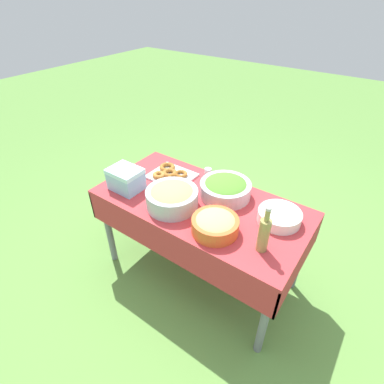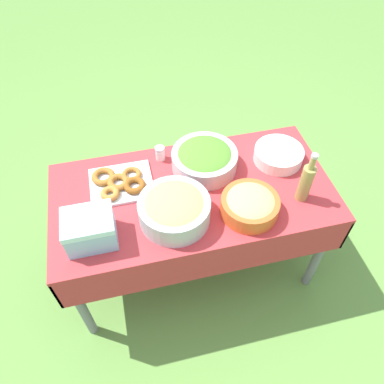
{
  "view_description": "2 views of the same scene",
  "coord_description": "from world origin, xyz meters",
  "px_view_note": "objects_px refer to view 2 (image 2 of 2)",
  "views": [
    {
      "loc": [
        -0.88,
        1.33,
        1.92
      ],
      "look_at": [
        0.01,
        0.08,
        0.82
      ],
      "focal_mm": 28.0,
      "sensor_mm": 36.0,
      "label": 1
    },
    {
      "loc": [
        0.29,
        1.2,
        2.14
      ],
      "look_at": [
        0.02,
        0.05,
        0.76
      ],
      "focal_mm": 35.0,
      "sensor_mm": 36.0,
      "label": 2
    }
  ],
  "objects_px": {
    "pasta_bowl": "(250,204)",
    "olive_oil_bottle": "(306,182)",
    "donut_platter": "(120,183)",
    "salad_bowl": "(204,158)",
    "bread_bowl": "(174,209)",
    "cooler_box": "(90,229)",
    "plate_stack": "(278,155)"
  },
  "relations": [
    {
      "from": "pasta_bowl",
      "to": "olive_oil_bottle",
      "type": "relative_size",
      "value": 0.95
    },
    {
      "from": "pasta_bowl",
      "to": "donut_platter",
      "type": "height_order",
      "value": "pasta_bowl"
    },
    {
      "from": "salad_bowl",
      "to": "olive_oil_bottle",
      "type": "distance_m",
      "value": 0.53
    },
    {
      "from": "donut_platter",
      "to": "olive_oil_bottle",
      "type": "height_order",
      "value": "olive_oil_bottle"
    },
    {
      "from": "olive_oil_bottle",
      "to": "salad_bowl",
      "type": "bearing_deg",
      "value": -37.08
    },
    {
      "from": "donut_platter",
      "to": "bread_bowl",
      "type": "relative_size",
      "value": 0.96
    },
    {
      "from": "bread_bowl",
      "to": "cooler_box",
      "type": "relative_size",
      "value": 1.52
    },
    {
      "from": "salad_bowl",
      "to": "donut_platter",
      "type": "distance_m",
      "value": 0.46
    },
    {
      "from": "olive_oil_bottle",
      "to": "cooler_box",
      "type": "bearing_deg",
      "value": 0.72
    },
    {
      "from": "donut_platter",
      "to": "olive_oil_bottle",
      "type": "bearing_deg",
      "value": 161.75
    },
    {
      "from": "plate_stack",
      "to": "donut_platter",
      "type": "bearing_deg",
      "value": -0.59
    },
    {
      "from": "donut_platter",
      "to": "plate_stack",
      "type": "bearing_deg",
      "value": 179.41
    },
    {
      "from": "olive_oil_bottle",
      "to": "bread_bowl",
      "type": "height_order",
      "value": "olive_oil_bottle"
    },
    {
      "from": "salad_bowl",
      "to": "pasta_bowl",
      "type": "distance_m",
      "value": 0.37
    },
    {
      "from": "donut_platter",
      "to": "olive_oil_bottle",
      "type": "distance_m",
      "value": 0.92
    },
    {
      "from": "donut_platter",
      "to": "plate_stack",
      "type": "distance_m",
      "value": 0.86
    },
    {
      "from": "donut_platter",
      "to": "olive_oil_bottle",
      "type": "relative_size",
      "value": 1.11
    },
    {
      "from": "salad_bowl",
      "to": "bread_bowl",
      "type": "xyz_separation_m",
      "value": [
        0.22,
        0.3,
        0.01
      ]
    },
    {
      "from": "donut_platter",
      "to": "plate_stack",
      "type": "xyz_separation_m",
      "value": [
        -0.86,
        0.01,
        0.01
      ]
    },
    {
      "from": "pasta_bowl",
      "to": "bread_bowl",
      "type": "bearing_deg",
      "value": -7.17
    },
    {
      "from": "plate_stack",
      "to": "bread_bowl",
      "type": "height_order",
      "value": "bread_bowl"
    },
    {
      "from": "pasta_bowl",
      "to": "bread_bowl",
      "type": "distance_m",
      "value": 0.36
    },
    {
      "from": "donut_platter",
      "to": "bread_bowl",
      "type": "xyz_separation_m",
      "value": [
        -0.23,
        0.27,
        0.05
      ]
    },
    {
      "from": "salad_bowl",
      "to": "olive_oil_bottle",
      "type": "xyz_separation_m",
      "value": [
        -0.42,
        0.32,
        0.05
      ]
    },
    {
      "from": "salad_bowl",
      "to": "pasta_bowl",
      "type": "height_order",
      "value": "salad_bowl"
    },
    {
      "from": "salad_bowl",
      "to": "olive_oil_bottle",
      "type": "relative_size",
      "value": 1.18
    },
    {
      "from": "plate_stack",
      "to": "bread_bowl",
      "type": "relative_size",
      "value": 0.78
    },
    {
      "from": "cooler_box",
      "to": "salad_bowl",
      "type": "bearing_deg",
      "value": -151.66
    },
    {
      "from": "bread_bowl",
      "to": "olive_oil_bottle",
      "type": "bearing_deg",
      "value": 178.42
    },
    {
      "from": "donut_platter",
      "to": "plate_stack",
      "type": "height_order",
      "value": "plate_stack"
    },
    {
      "from": "salad_bowl",
      "to": "cooler_box",
      "type": "height_order",
      "value": "cooler_box"
    },
    {
      "from": "plate_stack",
      "to": "olive_oil_bottle",
      "type": "relative_size",
      "value": 0.9
    }
  ]
}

